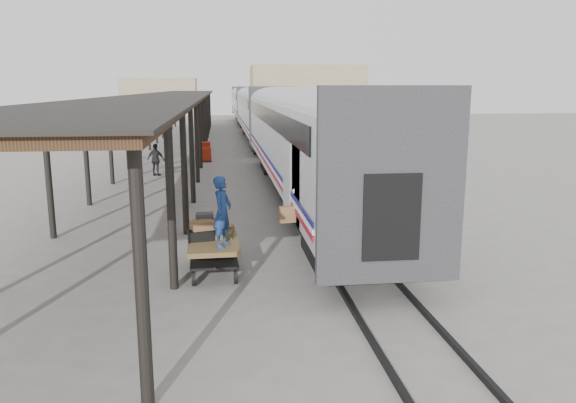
# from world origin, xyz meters

# --- Properties ---
(ground) EXTENTS (160.00, 160.00, 0.00)m
(ground) POSITION_xyz_m (0.00, 0.00, 0.00)
(ground) COLOR slate
(ground) RESTS_ON ground
(train) EXTENTS (3.45, 76.01, 4.01)m
(train) POSITION_xyz_m (3.19, 33.79, 2.69)
(train) COLOR silver
(train) RESTS_ON ground
(canopy) EXTENTS (4.90, 64.30, 4.15)m
(canopy) POSITION_xyz_m (-3.40, 24.00, 4.00)
(canopy) COLOR #422B19
(canopy) RESTS_ON ground
(rails) EXTENTS (1.54, 150.00, 0.12)m
(rails) POSITION_xyz_m (3.20, 34.00, 0.06)
(rails) COLOR black
(rails) RESTS_ON ground
(building_far) EXTENTS (18.00, 10.00, 8.00)m
(building_far) POSITION_xyz_m (14.00, 78.00, 4.00)
(building_far) COLOR tan
(building_far) RESTS_ON ground
(building_left) EXTENTS (12.00, 8.00, 6.00)m
(building_left) POSITION_xyz_m (-10.00, 82.00, 3.00)
(building_left) COLOR tan
(building_left) RESTS_ON ground
(baggage_cart) EXTENTS (1.33, 2.44, 0.86)m
(baggage_cart) POSITION_xyz_m (-0.44, -0.91, 0.65)
(baggage_cart) COLOR brown
(baggage_cart) RESTS_ON ground
(suitcase_stack) EXTENTS (1.19, 1.16, 0.58)m
(suitcase_stack) POSITION_xyz_m (-0.57, -0.59, 1.06)
(suitcase_stack) COLOR #3B3B3E
(suitcase_stack) RESTS_ON baggage_cart
(luggage_tug) EXTENTS (0.89, 1.38, 1.19)m
(luggage_tug) POSITION_xyz_m (-1.23, 21.20, 0.54)
(luggage_tug) COLOR maroon
(luggage_tug) RESTS_ON ground
(porter) EXTENTS (0.62, 0.73, 1.71)m
(porter) POSITION_xyz_m (-0.19, -1.56, 1.71)
(porter) COLOR navy
(porter) RESTS_ON baggage_cart
(pedestrian) EXTENTS (1.08, 0.79, 1.71)m
(pedestrian) POSITION_xyz_m (-3.60, 15.36, 0.85)
(pedestrian) COLOR black
(pedestrian) RESTS_ON ground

